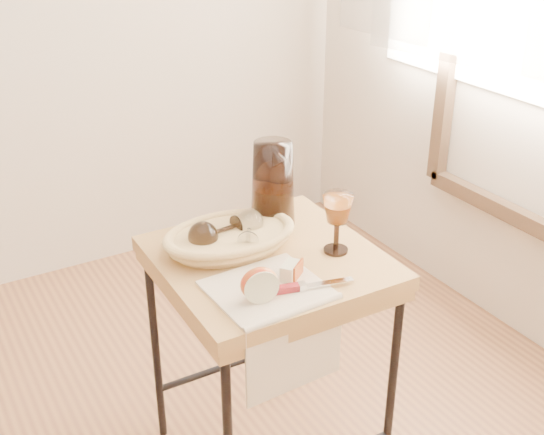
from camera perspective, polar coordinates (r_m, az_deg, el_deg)
side_table at (r=2.01m, az=-0.29°, el=-11.97°), size 0.57×0.57×0.71m
tea_towel at (r=1.67m, az=-0.41°, el=-5.93°), size 0.27×0.25×0.01m
bread_basket at (r=1.84m, az=-3.50°, el=-1.82°), size 0.33×0.24×0.05m
goblet_lying_a at (r=1.83m, az=-4.53°, el=-1.17°), size 0.14×0.10×0.08m
goblet_lying_b at (r=1.83m, az=-1.92°, el=-1.08°), size 0.13×0.15×0.08m
pitcher at (r=1.93m, az=0.07°, el=2.83°), size 0.25×0.29×0.28m
wine_goblet at (r=1.80m, az=5.39°, el=-0.47°), size 0.08×0.08×0.17m
apple_half at (r=1.61m, az=-1.09°, el=-5.46°), size 0.10×0.06×0.08m
apple_wedge at (r=1.70m, az=1.49°, el=-4.41°), size 0.07×0.06×0.04m
table_knife at (r=1.66m, az=2.75°, el=-5.63°), size 0.22×0.08×0.02m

